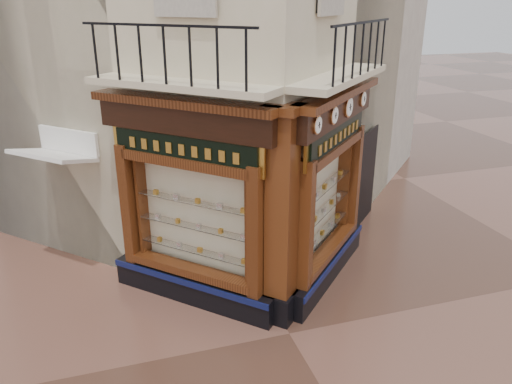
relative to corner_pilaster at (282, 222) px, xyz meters
name	(u,v)px	position (x,y,z in m)	size (l,w,h in m)	color
ground	(289,334)	(0.00, -0.50, -1.95)	(80.00, 80.00, 0.00)	#4B2E23
neighbour_left	(100,0)	(-2.47, 8.13, 3.55)	(8.00, 8.00, 11.00)	beige
neighbour_right	(269,0)	(2.47, 8.13, 3.55)	(8.00, 8.00, 11.00)	beige
shopfront_left	(189,207)	(-1.41, 1.07, 0.03)	(2.86, 2.86, 3.98)	black
shopfront_right	(330,191)	(1.41, 1.07, 0.03)	(2.86, 2.86, 3.98)	black
corner_pilaster	(282,222)	(0.00, 0.00, 0.00)	(0.85, 0.85, 3.98)	black
balcony	(265,80)	(0.00, 0.99, 2.27)	(5.94, 2.97, 1.03)	beige
clock_a	(317,125)	(0.57, -0.04, 1.67)	(0.26, 0.26, 0.31)	#C67D42
clock_b	(334,115)	(1.14, 0.53, 1.67)	(0.27, 0.27, 0.33)	#C67D42
clock_c	(349,107)	(1.72, 1.12, 1.67)	(0.32, 0.32, 0.40)	#C67D42
clock_d	(363,99)	(2.38, 1.78, 1.67)	(0.26, 0.26, 0.32)	#C67D42
awning	(70,268)	(-3.79, 3.09, -1.95)	(1.60, 0.96, 0.08)	white
signboard_left	(184,149)	(-1.46, 1.01, 1.15)	(2.27, 2.27, 0.61)	gold
signboard_right	(337,136)	(1.46, 1.01, 1.15)	(2.21, 2.21, 0.59)	gold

